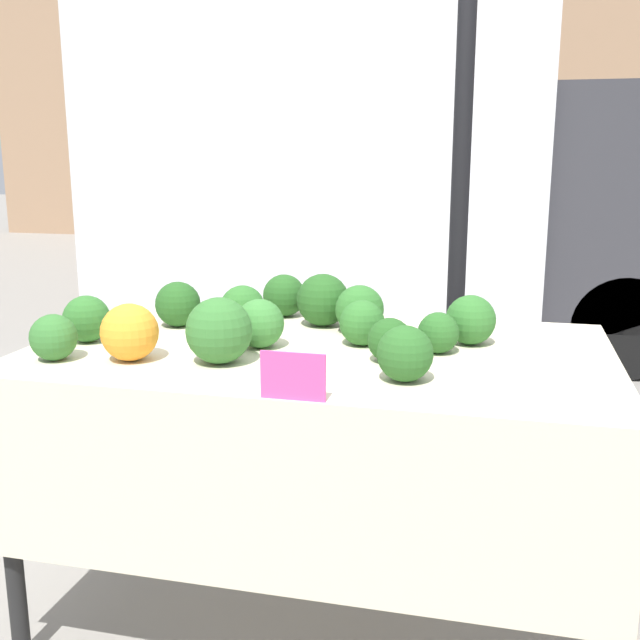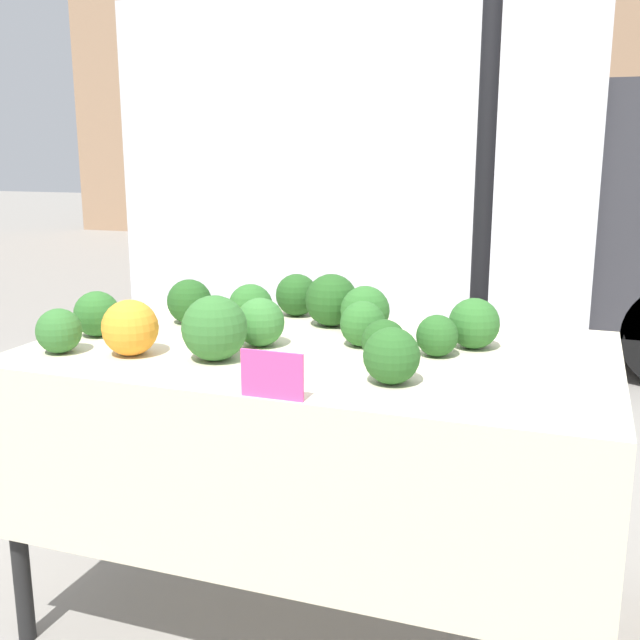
{
  "view_description": "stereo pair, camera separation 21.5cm",
  "coord_description": "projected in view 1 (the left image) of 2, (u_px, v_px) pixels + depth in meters",
  "views": [
    {
      "loc": [
        0.49,
        -2.04,
        1.41
      ],
      "look_at": [
        0.0,
        0.0,
        0.93
      ],
      "focal_mm": 42.0,
      "sensor_mm": 36.0,
      "label": 1
    },
    {
      "loc": [
        0.7,
        -1.98,
        1.41
      ],
      "look_at": [
        0.0,
        0.0,
        0.93
      ],
      "focal_mm": 42.0,
      "sensor_mm": 36.0,
      "label": 2
    }
  ],
  "objects": [
    {
      "name": "broccoli_head_2",
      "position": [
        362.0,
        323.0,
        2.17
      ],
      "size": [
        0.13,
        0.13,
        0.13
      ],
      "color": "#2D6628",
      "rests_on": "market_table"
    },
    {
      "name": "market_table",
      "position": [
        314.0,
        388.0,
        2.13
      ],
      "size": [
        1.65,
        0.98,
        0.85
      ],
      "color": "beige",
      "rests_on": "ground_plane"
    },
    {
      "name": "broccoli_head_13",
      "position": [
        243.0,
        308.0,
        2.36
      ],
      "size": [
        0.14,
        0.14,
        0.14
      ],
      "color": "#2D6628",
      "rests_on": "market_table"
    },
    {
      "name": "broccoli_head_7",
      "position": [
        178.0,
        304.0,
        2.41
      ],
      "size": [
        0.15,
        0.15,
        0.15
      ],
      "color": "#23511E",
      "rests_on": "market_table"
    },
    {
      "name": "ground_plane",
      "position": [
        320.0,
        608.0,
        2.36
      ],
      "size": [
        40.0,
        40.0,
        0.0
      ],
      "primitive_type": "plane",
      "color": "gray"
    },
    {
      "name": "price_sign",
      "position": [
        293.0,
        376.0,
        1.69
      ],
      "size": [
        0.15,
        0.01,
        0.11
      ],
      "color": "#EF4793",
      "rests_on": "market_table"
    },
    {
      "name": "broccoli_head_4",
      "position": [
        53.0,
        337.0,
        2.02
      ],
      "size": [
        0.13,
        0.13,
        0.13
      ],
      "color": "#336B2D",
      "rests_on": "market_table"
    },
    {
      "name": "parked_truck",
      "position": [
        387.0,
        170.0,
        5.63
      ],
      "size": [
        4.47,
        1.94,
        2.41
      ],
      "color": "silver",
      "rests_on": "ground_plane"
    },
    {
      "name": "broccoli_head_5",
      "position": [
        219.0,
        331.0,
        1.98
      ],
      "size": [
        0.18,
        0.18,
        0.18
      ],
      "color": "#336B2D",
      "rests_on": "market_table"
    },
    {
      "name": "broccoli_head_9",
      "position": [
        390.0,
        340.0,
        2.0
      ],
      "size": [
        0.12,
        0.12,
        0.12
      ],
      "color": "#23511E",
      "rests_on": "market_table"
    },
    {
      "name": "broccoli_head_0",
      "position": [
        284.0,
        296.0,
        2.56
      ],
      "size": [
        0.15,
        0.15,
        0.15
      ],
      "color": "#23511E",
      "rests_on": "market_table"
    },
    {
      "name": "romanesco_head",
      "position": [
        181.0,
        300.0,
        2.56
      ],
      "size": [
        0.14,
        0.14,
        0.11
      ],
      "color": "#93B238",
      "rests_on": "market_table"
    },
    {
      "name": "broccoli_head_3",
      "position": [
        323.0,
        300.0,
        2.41
      ],
      "size": [
        0.17,
        0.17,
        0.17
      ],
      "color": "#23511E",
      "rests_on": "market_table"
    },
    {
      "name": "tent_pole",
      "position": [
        459.0,
        207.0,
        2.87
      ],
      "size": [
        0.07,
        0.07,
        2.39
      ],
      "color": "black",
      "rests_on": "ground_plane"
    },
    {
      "name": "broccoli_head_12",
      "position": [
        87.0,
        319.0,
        2.21
      ],
      "size": [
        0.14,
        0.14,
        0.14
      ],
      "color": "#2D6628",
      "rests_on": "market_table"
    },
    {
      "name": "broccoli_head_10",
      "position": [
        260.0,
        324.0,
        2.15
      ],
      "size": [
        0.14,
        0.14,
        0.14
      ],
      "color": "#387533",
      "rests_on": "market_table"
    },
    {
      "name": "broccoli_head_6",
      "position": [
        438.0,
        333.0,
        2.09
      ],
      "size": [
        0.12,
        0.12,
        0.12
      ],
      "color": "#285B23",
      "rests_on": "market_table"
    },
    {
      "name": "broccoli_head_1",
      "position": [
        405.0,
        354.0,
        1.83
      ],
      "size": [
        0.14,
        0.14,
        0.14
      ],
      "color": "#285B23",
      "rests_on": "market_table"
    },
    {
      "name": "orange_cauliflower",
      "position": [
        130.0,
        332.0,
        2.01
      ],
      "size": [
        0.16,
        0.16,
        0.16
      ],
      "color": "orange",
      "rests_on": "market_table"
    },
    {
      "name": "broccoli_head_11",
      "position": [
        471.0,
        320.0,
        2.18
      ],
      "size": [
        0.15,
        0.15,
        0.15
      ],
      "color": "#2D6628",
      "rests_on": "market_table"
    },
    {
      "name": "broccoli_head_8",
      "position": [
        360.0,
        310.0,
        2.31
      ],
      "size": [
        0.15,
        0.15,
        0.15
      ],
      "color": "#2D6628",
      "rests_on": "market_table"
    },
    {
      "name": "building_facade",
      "position": [
        477.0,
        49.0,
        11.06
      ],
      "size": [
        16.0,
        0.6,
        5.78
      ],
      "color": "#9E7A5B",
      "rests_on": "ground_plane"
    }
  ]
}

